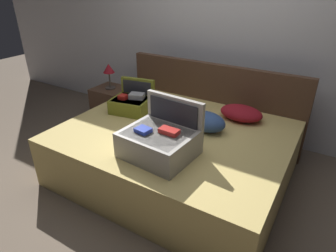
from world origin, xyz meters
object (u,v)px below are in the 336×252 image
object	(u,v)px
pillow_near_headboard	(241,113)
bed	(175,153)
pillow_center_head	(206,121)
hard_case_medium	(132,102)
nightstand	(112,106)
table_lamp	(109,70)
hard_case_large	(160,140)

from	to	relation	value
pillow_near_headboard	bed	bearing A→B (deg)	-129.44
pillow_near_headboard	pillow_center_head	world-z (taller)	pillow_center_head
hard_case_medium	pillow_near_headboard	distance (m)	1.15
nightstand	table_lamp	xyz separation A→B (m)	(0.00, 0.00, 0.49)
nightstand	bed	bearing A→B (deg)	-24.06
pillow_near_headboard	nightstand	size ratio (longest dim) A/B	0.86
pillow_near_headboard	nightstand	xyz separation A→B (m)	(-1.78, 0.04, -0.33)
nightstand	table_lamp	distance (m)	0.49
bed	table_lamp	world-z (taller)	table_lamp
pillow_near_headboard	pillow_center_head	xyz separation A→B (m)	(-0.21, -0.41, 0.02)
bed	pillow_center_head	world-z (taller)	pillow_center_head
bed	pillow_center_head	distance (m)	0.45
table_lamp	pillow_center_head	bearing A→B (deg)	-15.72
nightstand	hard_case_large	bearing A→B (deg)	-35.46
hard_case_large	pillow_center_head	xyz separation A→B (m)	(0.14, 0.57, -0.04)
bed	pillow_near_headboard	distance (m)	0.79
nightstand	table_lamp	size ratio (longest dim) A/B	1.53
pillow_center_head	table_lamp	bearing A→B (deg)	164.28
pillow_near_headboard	pillow_center_head	size ratio (longest dim) A/B	1.12
pillow_center_head	table_lamp	world-z (taller)	table_lamp
hard_case_large	hard_case_medium	distance (m)	0.93
hard_case_large	pillow_near_headboard	size ratio (longest dim) A/B	1.35
bed	hard_case_medium	distance (m)	0.73
pillow_near_headboard	pillow_center_head	bearing A→B (deg)	-117.12
bed	nightstand	size ratio (longest dim) A/B	4.15
hard_case_medium	pillow_center_head	size ratio (longest dim) A/B	1.16
hard_case_large	pillow_near_headboard	bearing A→B (deg)	74.72
hard_case_large	hard_case_medium	bearing A→B (deg)	145.60
hard_case_large	pillow_center_head	distance (m)	0.59
bed	table_lamp	xyz separation A→B (m)	(-1.32, 0.59, 0.49)
pillow_center_head	nightstand	world-z (taller)	pillow_center_head
hard_case_medium	table_lamp	bearing A→B (deg)	138.42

